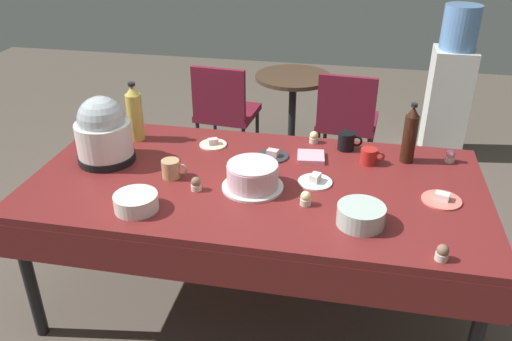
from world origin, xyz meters
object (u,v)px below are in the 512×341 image
object	(u,v)px
ceramic_snack_bowl	(136,202)
water_cooler	(450,87)
soda_bottle_cola	(410,135)
coffee_mug_red	(369,156)
soda_bottle_ginger_ale	(135,113)
coffee_mug_tan	(171,169)
frosted_layer_cake	(253,177)
cupcake_cocoa	(306,199)
dessert_plate_cream	(213,144)
coffee_mug_black	(347,141)
maroon_chair_left	(225,108)
round_cafe_table	(292,102)
cupcake_lemon	(196,184)
cupcake_vanilla	(450,156)
dessert_plate_coral	(442,199)
slow_cooker	(103,132)
dessert_plate_white	(315,181)
cupcake_rose	(442,253)
potluck_table	(256,190)
dessert_plate_charcoal	(273,155)
glass_salad_bowl	(361,215)
maroon_chair_right	(347,117)
cupcake_mint	(314,137)

from	to	relation	value
ceramic_snack_bowl	water_cooler	bearing A→B (deg)	56.19
soda_bottle_cola	coffee_mug_red	distance (m)	0.23
soda_bottle_ginger_ale	coffee_mug_tan	bearing A→B (deg)	-48.78
frosted_layer_cake	cupcake_cocoa	bearing A→B (deg)	-21.36
dessert_plate_cream	soda_bottle_ginger_ale	world-z (taller)	soda_bottle_ginger_ale
coffee_mug_black	soda_bottle_cola	bearing A→B (deg)	-14.48
soda_bottle_ginger_ale	maroon_chair_left	distance (m)	1.28
frosted_layer_cake	round_cafe_table	xyz separation A→B (m)	(-0.05, 1.84, -0.31)
dessert_plate_cream	cupcake_cocoa	bearing A→B (deg)	-42.25
cupcake_lemon	cupcake_vanilla	xyz separation A→B (m)	(1.21, 0.54, 0.00)
dessert_plate_coral	soda_bottle_ginger_ale	bearing A→B (deg)	167.32
coffee_mug_tan	slow_cooker	bearing A→B (deg)	164.94
dessert_plate_white	soda_bottle_ginger_ale	distance (m)	1.10
cupcake_rose	maroon_chair_left	xyz separation A→B (m)	(-1.38, 2.01, -0.29)
coffee_mug_black	round_cafe_table	world-z (taller)	coffee_mug_black
dessert_plate_coral	coffee_mug_red	xyz separation A→B (m)	(-0.33, 0.31, 0.03)
dessert_plate_coral	cupcake_vanilla	world-z (taller)	cupcake_vanilla
potluck_table	cupcake_vanilla	size ratio (longest dim) A/B	32.59
cupcake_vanilla	maroon_chair_left	world-z (taller)	maroon_chair_left
slow_cooker	dessert_plate_charcoal	bearing A→B (deg)	14.12
coffee_mug_tan	frosted_layer_cake	bearing A→B (deg)	-3.55
glass_salad_bowl	cupcake_lemon	xyz separation A→B (m)	(-0.76, 0.14, -0.01)
glass_salad_bowl	dessert_plate_coral	xyz separation A→B (m)	(0.36, 0.26, -0.03)
slow_cooker	dessert_plate_cream	size ratio (longest dim) A/B	2.32
slow_cooker	dessert_plate_coral	size ratio (longest dim) A/B	1.96
dessert_plate_white	cupcake_vanilla	world-z (taller)	cupcake_vanilla
potluck_table	soda_bottle_cola	world-z (taller)	soda_bottle_cola
cupcake_rose	maroon_chair_right	distance (m)	2.08
glass_salad_bowl	dessert_plate_white	size ratio (longest dim) A/B	1.23
dessert_plate_coral	cupcake_rose	bearing A→B (deg)	-96.36
frosted_layer_cake	cupcake_mint	distance (m)	0.61
dessert_plate_white	cupcake_rose	distance (m)	0.73
frosted_layer_cake	maroon_chair_left	xyz separation A→B (m)	(-0.56, 1.62, -0.32)
soda_bottle_cola	water_cooler	distance (m)	1.84
cupcake_rose	potluck_table	bearing A→B (deg)	149.67
coffee_mug_tan	coffee_mug_black	bearing A→B (deg)	30.37
glass_salad_bowl	maroon_chair_left	size ratio (longest dim) A/B	0.24
cupcake_cocoa	cupcake_rose	size ratio (longest dim) A/B	1.00
dessert_plate_white	dessert_plate_cream	bearing A→B (deg)	152.42
coffee_mug_black	maroon_chair_left	bearing A→B (deg)	131.39
dessert_plate_white	cupcake_rose	bearing A→B (deg)	-43.48
cupcake_lemon	dessert_plate_coral	bearing A→B (deg)	6.28
glass_salad_bowl	cupcake_lemon	bearing A→B (deg)	169.73
frosted_layer_cake	soda_bottle_cola	world-z (taller)	soda_bottle_cola
slow_cooker	soda_bottle_cola	size ratio (longest dim) A/B	1.10
cupcake_cocoa	cupcake_vanilla	xyz separation A→B (m)	(0.69, 0.57, 0.00)
cupcake_cocoa	coffee_mug_tan	size ratio (longest dim) A/B	0.52
coffee_mug_tan	water_cooler	size ratio (longest dim) A/B	0.11
dessert_plate_white	coffee_mug_red	bearing A→B (deg)	45.72
dessert_plate_coral	maroon_chair_right	size ratio (longest dim) A/B	0.21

